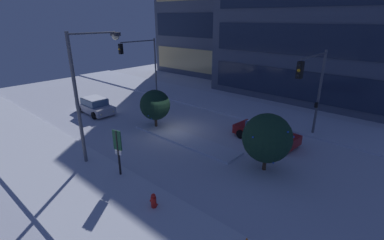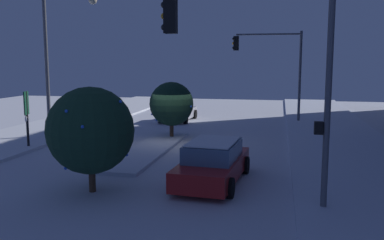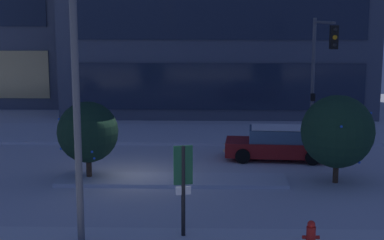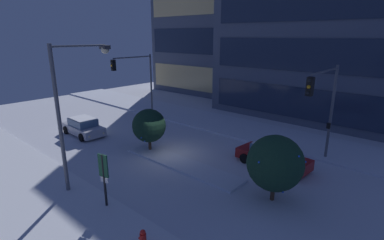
{
  "view_description": "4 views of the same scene",
  "coord_description": "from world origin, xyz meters",
  "px_view_note": "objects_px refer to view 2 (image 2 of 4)",
  "views": [
    {
      "loc": [
        14.73,
        -13.9,
        8.44
      ],
      "look_at": [
        3.15,
        -0.79,
        1.86
      ],
      "focal_mm": 25.59,
      "sensor_mm": 36.0,
      "label": 1
    },
    {
      "loc": [
        20.99,
        5.46,
        4.25
      ],
      "look_at": [
        1.79,
        1.43,
        1.51
      ],
      "focal_mm": 39.37,
      "sensor_mm": 36.0,
      "label": 2
    },
    {
      "loc": [
        3.49,
        -22.44,
        6.41
      ],
      "look_at": [
        2.93,
        -0.05,
        2.39
      ],
      "focal_mm": 53.96,
      "sensor_mm": 36.0,
      "label": 3
    },
    {
      "loc": [
        14.25,
        -13.15,
        8.11
      ],
      "look_at": [
        1.65,
        1.11,
        2.59
      ],
      "focal_mm": 27.24,
      "sensor_mm": 36.0,
      "label": 4
    }
  ],
  "objects_px": {
    "car_far": "(213,163)",
    "parking_info_sign": "(27,112)",
    "traffic_light_corner_far_right": "(262,57)",
    "car_near": "(178,111)",
    "traffic_light_corner_far_left": "(273,59)",
    "decorated_tree_median": "(171,104)",
    "decorated_tree_left_of_median": "(91,130)",
    "street_lamp_arched": "(60,46)"
  },
  "relations": [
    {
      "from": "car_far",
      "to": "parking_info_sign",
      "type": "height_order",
      "value": "parking_info_sign"
    },
    {
      "from": "traffic_light_corner_far_right",
      "to": "car_far",
      "type": "bearing_deg",
      "value": -51.53
    },
    {
      "from": "car_near",
      "to": "traffic_light_corner_far_left",
      "type": "distance_m",
      "value": 7.59
    },
    {
      "from": "car_near",
      "to": "car_far",
      "type": "relative_size",
      "value": 0.91
    },
    {
      "from": "car_far",
      "to": "traffic_light_corner_far_right",
      "type": "relative_size",
      "value": 0.76
    },
    {
      "from": "traffic_light_corner_far_right",
      "to": "decorated_tree_median",
      "type": "relative_size",
      "value": 2.02
    },
    {
      "from": "traffic_light_corner_far_left",
      "to": "decorated_tree_left_of_median",
      "type": "relative_size",
      "value": 1.82
    },
    {
      "from": "car_far",
      "to": "street_lamp_arched",
      "type": "xyz_separation_m",
      "value": [
        -6.7,
        -9.41,
        4.36
      ]
    },
    {
      "from": "traffic_light_corner_far_right",
      "to": "parking_info_sign",
      "type": "xyz_separation_m",
      "value": [
        -6.04,
        -11.48,
        -2.58
      ]
    },
    {
      "from": "car_near",
      "to": "street_lamp_arched",
      "type": "height_order",
      "value": "street_lamp_arched"
    },
    {
      "from": "street_lamp_arched",
      "to": "parking_info_sign",
      "type": "relative_size",
      "value": 2.76
    },
    {
      "from": "decorated_tree_median",
      "to": "car_near",
      "type": "bearing_deg",
      "value": -169.15
    },
    {
      "from": "traffic_light_corner_far_right",
      "to": "street_lamp_arched",
      "type": "relative_size",
      "value": 0.82
    },
    {
      "from": "traffic_light_corner_far_left",
      "to": "decorated_tree_left_of_median",
      "type": "xyz_separation_m",
      "value": [
        17.64,
        -5.38,
        -2.38
      ]
    },
    {
      "from": "decorated_tree_left_of_median",
      "to": "car_far",
      "type": "bearing_deg",
      "value": 116.63
    },
    {
      "from": "parking_info_sign",
      "to": "decorated_tree_median",
      "type": "xyz_separation_m",
      "value": [
        -4.0,
        6.2,
        0.15
      ]
    },
    {
      "from": "traffic_light_corner_far_right",
      "to": "decorated_tree_left_of_median",
      "type": "relative_size",
      "value": 1.84
    },
    {
      "from": "car_far",
      "to": "decorated_tree_left_of_median",
      "type": "relative_size",
      "value": 1.4
    },
    {
      "from": "street_lamp_arched",
      "to": "decorated_tree_median",
      "type": "height_order",
      "value": "street_lamp_arched"
    },
    {
      "from": "car_near",
      "to": "decorated_tree_median",
      "type": "xyz_separation_m",
      "value": [
        6.98,
        1.34,
        1.23
      ]
    },
    {
      "from": "car_near",
      "to": "traffic_light_corner_far_right",
      "type": "height_order",
      "value": "traffic_light_corner_far_right"
    },
    {
      "from": "traffic_light_corner_far_left",
      "to": "street_lamp_arched",
      "type": "relative_size",
      "value": 0.81
    },
    {
      "from": "traffic_light_corner_far_left",
      "to": "street_lamp_arched",
      "type": "height_order",
      "value": "street_lamp_arched"
    },
    {
      "from": "car_far",
      "to": "car_near",
      "type": "bearing_deg",
      "value": 22.83
    },
    {
      "from": "car_near",
      "to": "decorated_tree_left_of_median",
      "type": "xyz_separation_m",
      "value": [
        16.71,
        1.18,
        1.33
      ]
    },
    {
      "from": "street_lamp_arched",
      "to": "decorated_tree_median",
      "type": "relative_size",
      "value": 2.47
    },
    {
      "from": "decorated_tree_median",
      "to": "decorated_tree_left_of_median",
      "type": "distance_m",
      "value": 9.73
    },
    {
      "from": "traffic_light_corner_far_right",
      "to": "parking_info_sign",
      "type": "relative_size",
      "value": 2.26
    },
    {
      "from": "traffic_light_corner_far_left",
      "to": "parking_info_sign",
      "type": "height_order",
      "value": "traffic_light_corner_far_left"
    },
    {
      "from": "traffic_light_corner_far_left",
      "to": "street_lamp_arched",
      "type": "bearing_deg",
      "value": 39.3
    },
    {
      "from": "parking_info_sign",
      "to": "decorated_tree_left_of_median",
      "type": "height_order",
      "value": "decorated_tree_left_of_median"
    },
    {
      "from": "decorated_tree_left_of_median",
      "to": "car_near",
      "type": "bearing_deg",
      "value": -175.95
    },
    {
      "from": "traffic_light_corner_far_left",
      "to": "parking_info_sign",
      "type": "bearing_deg",
      "value": 46.19
    },
    {
      "from": "traffic_light_corner_far_left",
      "to": "decorated_tree_median",
      "type": "xyz_separation_m",
      "value": [
        7.91,
        -5.23,
        -2.48
      ]
    },
    {
      "from": "street_lamp_arched",
      "to": "parking_info_sign",
      "type": "height_order",
      "value": "street_lamp_arched"
    },
    {
      "from": "traffic_light_corner_far_right",
      "to": "decorated_tree_left_of_median",
      "type": "bearing_deg",
      "value": -3.27
    },
    {
      "from": "traffic_light_corner_far_left",
      "to": "decorated_tree_median",
      "type": "relative_size",
      "value": 2.0
    },
    {
      "from": "decorated_tree_left_of_median",
      "to": "traffic_light_corner_far_right",
      "type": "bearing_deg",
      "value": 86.73
    },
    {
      "from": "car_near",
      "to": "car_far",
      "type": "bearing_deg",
      "value": 19.86
    },
    {
      "from": "parking_info_sign",
      "to": "traffic_light_corner_far_right",
      "type": "bearing_deg",
      "value": -41.78
    },
    {
      "from": "parking_info_sign",
      "to": "decorated_tree_median",
      "type": "relative_size",
      "value": 0.89
    },
    {
      "from": "parking_info_sign",
      "to": "decorated_tree_median",
      "type": "height_order",
      "value": "decorated_tree_median"
    }
  ]
}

